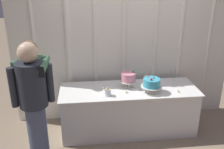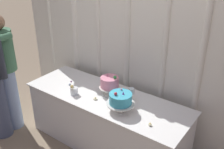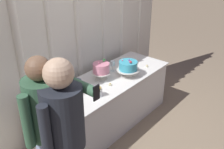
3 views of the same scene
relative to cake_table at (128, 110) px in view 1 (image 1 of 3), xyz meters
name	(u,v)px [view 1 (image 1 of 3)]	position (x,y,z in m)	size (l,w,h in m)	color
ground_plane	(129,133)	(0.00, -0.10, -0.37)	(24.00, 24.00, 0.00)	gray
draped_curtain	(124,44)	(-0.01, 0.49, 0.94)	(3.65, 0.15, 2.51)	white
cake_table	(128,110)	(0.00, 0.00, 0.00)	(2.12, 0.73, 0.73)	white
cake_display_nearleft	(129,78)	(0.00, 0.08, 0.52)	(0.26, 0.26, 0.27)	silver
cake_display_nearright	(152,83)	(0.31, -0.14, 0.51)	(0.32, 0.32, 0.25)	silver
wine_glass	(146,78)	(0.29, 0.12, 0.48)	(0.07, 0.07, 0.16)	silver
flower_vase	(108,92)	(-0.35, -0.19, 0.42)	(0.12, 0.10, 0.17)	silver
tealight_far_left	(127,92)	(-0.06, -0.13, 0.37)	(0.05, 0.05, 0.03)	beige
tealight_near_left	(178,91)	(0.71, -0.19, 0.38)	(0.04, 0.04, 0.04)	beige
guest_girl_blue_dress	(35,96)	(-1.31, -0.48, 0.55)	(0.46, 0.62, 1.65)	#93ADD6
guest_man_pink_jacket	(34,103)	(-1.29, -0.68, 0.56)	(0.49, 0.40, 1.68)	#4C5675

